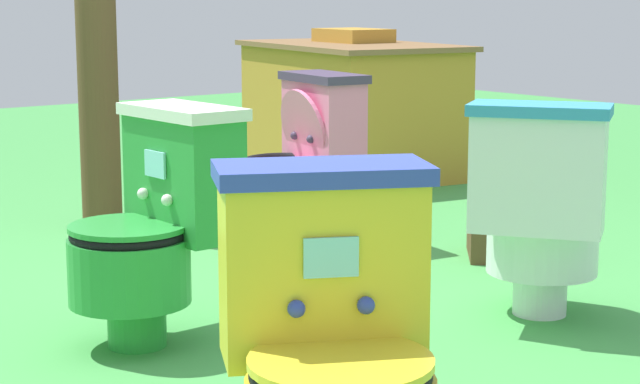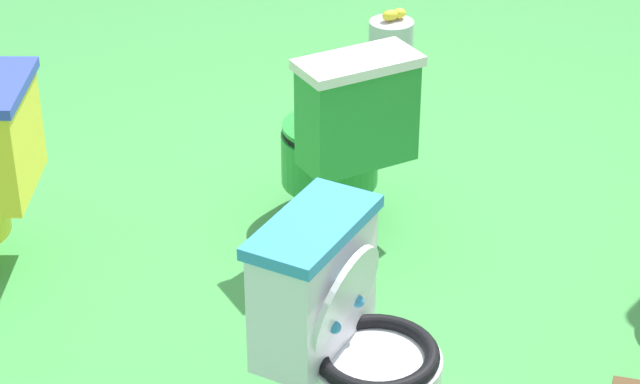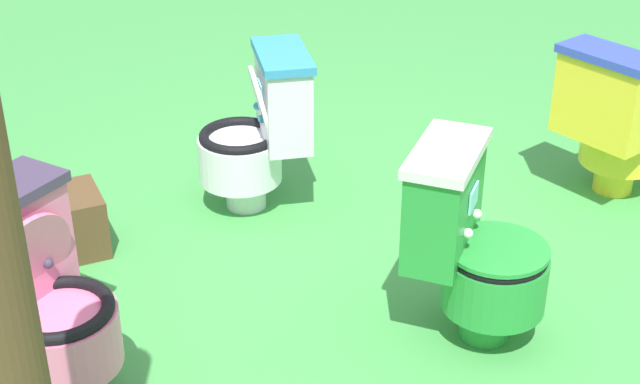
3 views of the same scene
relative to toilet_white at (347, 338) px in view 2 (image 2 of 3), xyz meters
name	(u,v)px [view 2 (image 2 of 3)]	position (x,y,z in m)	size (l,w,h in m)	color
ground	(392,260)	(-0.62, -0.78, -0.37)	(14.00, 14.00, 0.00)	#429947
toilet_white	(347,338)	(0.00, 0.00, 0.00)	(0.61, 0.63, 0.73)	white
toilet_green	(342,137)	(-0.58, -1.10, 0.00)	(0.44, 0.50, 0.73)	green
lemon_bucket	(391,41)	(-1.52, -2.32, -0.26)	(0.22, 0.22, 0.28)	#B7B7BF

